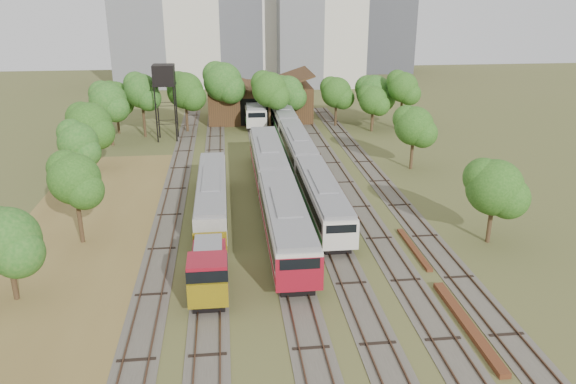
{
  "coord_description": "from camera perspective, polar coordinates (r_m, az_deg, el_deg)",
  "views": [
    {
      "loc": [
        -6.45,
        -31.43,
        19.83
      ],
      "look_at": [
        -1.1,
        15.93,
        2.5
      ],
      "focal_mm": 35.0,
      "sensor_mm": 36.0,
      "label": 1
    }
  ],
  "objects": [
    {
      "name": "tree_band_far",
      "position": [
        83.59,
        -1.55,
        10.38
      ],
      "size": [
        41.72,
        10.23,
        9.65
      ],
      "color": "#382616",
      "rests_on": "ground"
    },
    {
      "name": "railcar_green_set",
      "position": [
        67.49,
        0.98,
        4.54
      ],
      "size": [
        2.85,
        52.07,
        3.52
      ],
      "color": "black",
      "rests_on": "ground"
    },
    {
      "name": "tree_band_left",
      "position": [
        58.93,
        -20.77,
        4.61
      ],
      "size": [
        7.78,
        61.57,
        8.7
      ],
      "color": "#382616",
      "rests_on": "ground"
    },
    {
      "name": "tracks",
      "position": [
        60.08,
        -0.57,
        0.75
      ],
      "size": [
        24.6,
        80.0,
        0.19
      ],
      "color": "#4C473D",
      "rests_on": "ground"
    },
    {
      "name": "ground",
      "position": [
        37.72,
        4.47,
        -11.81
      ],
      "size": [
        240.0,
        240.0,
        0.0
      ],
      "primitive_type": "plane",
      "color": "#475123",
      "rests_on": "ground"
    },
    {
      "name": "railcar_rear",
      "position": [
        89.29,
        -3.5,
        8.4
      ],
      "size": [
        2.99,
        16.08,
        3.7
      ],
      "color": "black",
      "rests_on": "ground"
    },
    {
      "name": "maintenance_shed",
      "position": [
        91.16,
        -2.95,
        9.26
      ],
      "size": [
        16.45,
        11.55,
        7.58
      ],
      "color": "#3C2715",
      "rests_on": "ground"
    },
    {
      "name": "water_tower",
      "position": [
        78.54,
        -12.5,
        11.35
      ],
      "size": [
        2.97,
        2.97,
        10.28
      ],
      "color": "black",
      "rests_on": "ground"
    },
    {
      "name": "old_grey_coach",
      "position": [
        52.6,
        -7.75,
        -0.23
      ],
      "size": [
        2.7,
        18.0,
        3.34
      ],
      "color": "black",
      "rests_on": "ground"
    },
    {
      "name": "tree_band_right",
      "position": [
        63.62,
        13.36,
        5.81
      ],
      "size": [
        4.56,
        43.06,
        7.33
      ],
      "color": "#382616",
      "rests_on": "ground"
    },
    {
      "name": "dry_grass_patch",
      "position": [
        45.61,
        -20.58,
        -7.14
      ],
      "size": [
        14.0,
        60.0,
        0.04
      ],
      "primitive_type": "cube",
      "color": "brown",
      "rests_on": "ground"
    },
    {
      "name": "railcar_red_set",
      "position": [
        52.95,
        -1.26,
        0.42
      ],
      "size": [
        3.21,
        34.58,
        3.98
      ],
      "color": "black",
      "rests_on": "ground"
    },
    {
      "name": "shunter_locomotive",
      "position": [
        39.07,
        -8.05,
        -7.98
      ],
      "size": [
        2.63,
        8.1,
        3.45
      ],
      "color": "black",
      "rests_on": "ground"
    },
    {
      "name": "tower_far_right",
      "position": [
        147.22,
        9.96,
        17.43
      ],
      "size": [
        12.0,
        12.0,
        28.0
      ],
      "primitive_type": "cube",
      "color": "#404147",
      "rests_on": "ground"
    },
    {
      "name": "rail_pile_near",
      "position": [
        37.51,
        17.75,
        -12.71
      ],
      "size": [
        0.67,
        10.07,
        0.34
      ],
      "primitive_type": "cube",
      "color": "brown",
      "rests_on": "ground"
    },
    {
      "name": "rail_pile_far",
      "position": [
        46.44,
        12.66,
        -5.65
      ],
      "size": [
        0.47,
        7.53,
        0.24
      ],
      "primitive_type": "cube",
      "color": "brown",
      "rests_on": "ground"
    }
  ]
}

